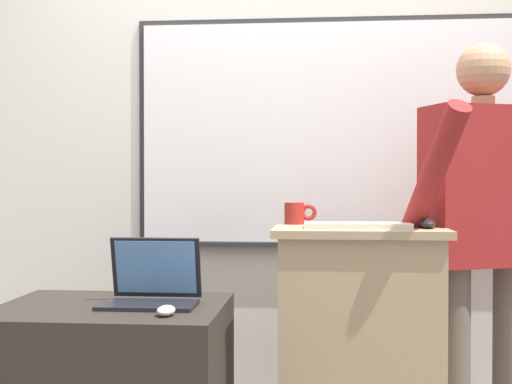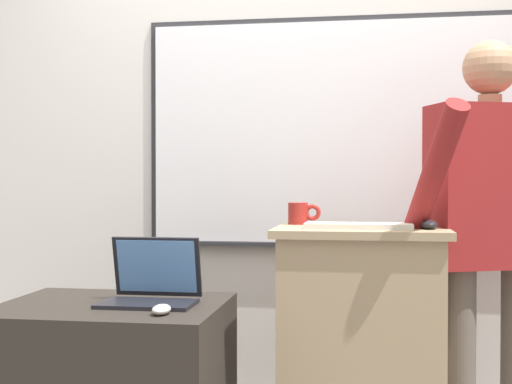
% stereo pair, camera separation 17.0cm
% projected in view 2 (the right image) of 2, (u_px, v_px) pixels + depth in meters
% --- Properties ---
extents(back_wall, '(6.40, 0.17, 2.71)m').
position_uv_depth(back_wall, '(298.00, 143.00, 3.46)').
color(back_wall, silver).
rests_on(back_wall, ground_plane).
extents(lectern_podium, '(0.65, 0.46, 1.00)m').
position_uv_depth(lectern_podium, '(361.00, 358.00, 2.70)').
color(lectern_podium, tan).
rests_on(lectern_podium, ground_plane).
extents(person_presenter, '(0.64, 0.68, 1.72)m').
position_uv_depth(person_presenter, '(490.00, 225.00, 2.75)').
color(person_presenter, brown).
rests_on(person_presenter, ground_plane).
extents(laptop, '(0.34, 0.26, 0.24)m').
position_uv_depth(laptop, '(152.00, 284.00, 2.62)').
color(laptop, black).
rests_on(laptop, side_desk).
extents(wireless_keyboard, '(0.40, 0.15, 0.02)m').
position_uv_depth(wireless_keyboard, '(358.00, 226.00, 2.64)').
color(wireless_keyboard, beige).
rests_on(wireless_keyboard, lectern_podium).
extents(computer_mouse_by_laptop, '(0.06, 0.10, 0.03)m').
position_uv_depth(computer_mouse_by_laptop, '(161.00, 309.00, 2.39)').
color(computer_mouse_by_laptop, silver).
rests_on(computer_mouse_by_laptop, side_desk).
extents(computer_mouse_by_keyboard, '(0.06, 0.10, 0.03)m').
position_uv_depth(computer_mouse_by_keyboard, '(429.00, 225.00, 2.60)').
color(computer_mouse_by_keyboard, black).
rests_on(computer_mouse_by_keyboard, lectern_podium).
extents(coffee_mug, '(0.13, 0.08, 0.09)m').
position_uv_depth(coffee_mug, '(300.00, 213.00, 2.89)').
color(coffee_mug, maroon).
rests_on(coffee_mug, lectern_podium).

